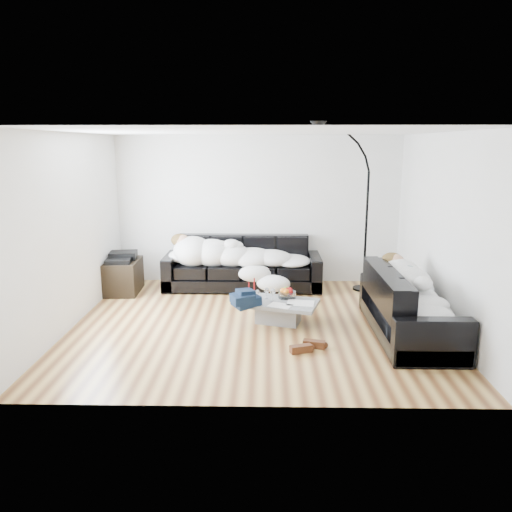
{
  "coord_description": "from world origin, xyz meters",
  "views": [
    {
      "loc": [
        0.14,
        -6.57,
        2.44
      ],
      "look_at": [
        0.0,
        0.3,
        0.9
      ],
      "focal_mm": 35.0,
      "sensor_mm": 36.0,
      "label": 1
    }
  ],
  "objects_px": {
    "wine_glass_a": "(267,293)",
    "av_cabinet": "(123,276)",
    "fruit_bowl": "(287,293)",
    "floor_lamp": "(367,219)",
    "wine_glass_b": "(257,295)",
    "shoes": "(307,346)",
    "sofa_right": "(410,303)",
    "sleeper_back": "(242,252)",
    "sofa_back": "(243,263)",
    "candle_left": "(249,290)",
    "coffee_table": "(278,312)",
    "wine_glass_c": "(273,295)",
    "candle_right": "(254,287)",
    "stereo": "(122,257)",
    "sleeper_right": "(411,287)"
  },
  "relations": [
    {
      "from": "wine_glass_c",
      "to": "fruit_bowl",
      "type": "bearing_deg",
      "value": 35.56
    },
    {
      "from": "wine_glass_a",
      "to": "av_cabinet",
      "type": "relative_size",
      "value": 0.2
    },
    {
      "from": "sleeper_back",
      "to": "sleeper_right",
      "type": "bearing_deg",
      "value": -42.74
    },
    {
      "from": "candle_right",
      "to": "stereo",
      "type": "relative_size",
      "value": 0.6
    },
    {
      "from": "av_cabinet",
      "to": "coffee_table",
      "type": "bearing_deg",
      "value": -31.06
    },
    {
      "from": "sofa_back",
      "to": "av_cabinet",
      "type": "relative_size",
      "value": 3.36
    },
    {
      "from": "wine_glass_a",
      "to": "av_cabinet",
      "type": "xyz_separation_m",
      "value": [
        -2.42,
        1.31,
        -0.12
      ]
    },
    {
      "from": "sofa_back",
      "to": "av_cabinet",
      "type": "bearing_deg",
      "value": -171.13
    },
    {
      "from": "wine_glass_b",
      "to": "shoes",
      "type": "distance_m",
      "value": 1.21
    },
    {
      "from": "coffee_table",
      "to": "av_cabinet",
      "type": "bearing_deg",
      "value": 151.24
    },
    {
      "from": "fruit_bowl",
      "to": "wine_glass_c",
      "type": "bearing_deg",
      "value": -144.44
    },
    {
      "from": "sofa_right",
      "to": "candle_right",
      "type": "xyz_separation_m",
      "value": [
        -2.04,
        0.67,
        0.01
      ]
    },
    {
      "from": "av_cabinet",
      "to": "floor_lamp",
      "type": "height_order",
      "value": "floor_lamp"
    },
    {
      "from": "wine_glass_c",
      "to": "floor_lamp",
      "type": "distance_m",
      "value": 2.43
    },
    {
      "from": "sofa_back",
      "to": "candle_right",
      "type": "distance_m",
      "value": 1.51
    },
    {
      "from": "av_cabinet",
      "to": "stereo",
      "type": "relative_size",
      "value": 1.81
    },
    {
      "from": "sleeper_right",
      "to": "floor_lamp",
      "type": "height_order",
      "value": "floor_lamp"
    },
    {
      "from": "wine_glass_c",
      "to": "floor_lamp",
      "type": "relative_size",
      "value": 0.07
    },
    {
      "from": "fruit_bowl",
      "to": "floor_lamp",
      "type": "bearing_deg",
      "value": 47.4
    },
    {
      "from": "fruit_bowl",
      "to": "sofa_right",
      "type": "bearing_deg",
      "value": -20.33
    },
    {
      "from": "wine_glass_b",
      "to": "coffee_table",
      "type": "bearing_deg",
      "value": -3.8
    },
    {
      "from": "candle_left",
      "to": "shoes",
      "type": "bearing_deg",
      "value": -56.61
    },
    {
      "from": "candle_right",
      "to": "av_cabinet",
      "type": "bearing_deg",
      "value": 152.36
    },
    {
      "from": "sofa_back",
      "to": "candle_left",
      "type": "relative_size",
      "value": 11.88
    },
    {
      "from": "coffee_table",
      "to": "candle_left",
      "type": "xyz_separation_m",
      "value": [
        -0.42,
        0.17,
        0.27
      ]
    },
    {
      "from": "fruit_bowl",
      "to": "stereo",
      "type": "height_order",
      "value": "stereo"
    },
    {
      "from": "wine_glass_b",
      "to": "floor_lamp",
      "type": "bearing_deg",
      "value": 42.33
    },
    {
      "from": "av_cabinet",
      "to": "candle_left",
      "type": "bearing_deg",
      "value": -32.32
    },
    {
      "from": "av_cabinet",
      "to": "sleeper_back",
      "type": "bearing_deg",
      "value": 5.17
    },
    {
      "from": "sleeper_right",
      "to": "coffee_table",
      "type": "relative_size",
      "value": 1.7
    },
    {
      "from": "wine_glass_b",
      "to": "sofa_right",
      "type": "bearing_deg",
      "value": -12.5
    },
    {
      "from": "sofa_back",
      "to": "wine_glass_a",
      "type": "bearing_deg",
      "value": -75.62
    },
    {
      "from": "coffee_table",
      "to": "fruit_bowl",
      "type": "xyz_separation_m",
      "value": [
        0.12,
        0.16,
        0.23
      ]
    },
    {
      "from": "wine_glass_a",
      "to": "av_cabinet",
      "type": "height_order",
      "value": "av_cabinet"
    },
    {
      "from": "floor_lamp",
      "to": "wine_glass_c",
      "type": "bearing_deg",
      "value": -122.96
    },
    {
      "from": "wine_glass_c",
      "to": "candle_right",
      "type": "relative_size",
      "value": 0.67
    },
    {
      "from": "shoes",
      "to": "coffee_table",
      "type": "bearing_deg",
      "value": 100.82
    },
    {
      "from": "sofa_right",
      "to": "sleeper_back",
      "type": "distance_m",
      "value": 3.11
    },
    {
      "from": "sofa_right",
      "to": "fruit_bowl",
      "type": "relative_size",
      "value": 8.43
    },
    {
      "from": "sofa_right",
      "to": "floor_lamp",
      "type": "bearing_deg",
      "value": 5.35
    },
    {
      "from": "candle_left",
      "to": "wine_glass_c",
      "type": "bearing_deg",
      "value": -24.68
    },
    {
      "from": "sofa_right",
      "to": "av_cabinet",
      "type": "bearing_deg",
      "value": 66.72
    },
    {
      "from": "sofa_right",
      "to": "stereo",
      "type": "relative_size",
      "value": 4.81
    },
    {
      "from": "shoes",
      "to": "wine_glass_a",
      "type": "bearing_deg",
      "value": 106.77
    },
    {
      "from": "sofa_back",
      "to": "sleeper_back",
      "type": "distance_m",
      "value": 0.21
    },
    {
      "from": "wine_glass_c",
      "to": "sofa_right",
      "type": "bearing_deg",
      "value": -13.73
    },
    {
      "from": "wine_glass_b",
      "to": "floor_lamp",
      "type": "height_order",
      "value": "floor_lamp"
    },
    {
      "from": "fruit_bowl",
      "to": "wine_glass_c",
      "type": "distance_m",
      "value": 0.25
    },
    {
      "from": "stereo",
      "to": "floor_lamp",
      "type": "bearing_deg",
      "value": -3.91
    },
    {
      "from": "shoes",
      "to": "stereo",
      "type": "bearing_deg",
      "value": 132.78
    }
  ]
}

